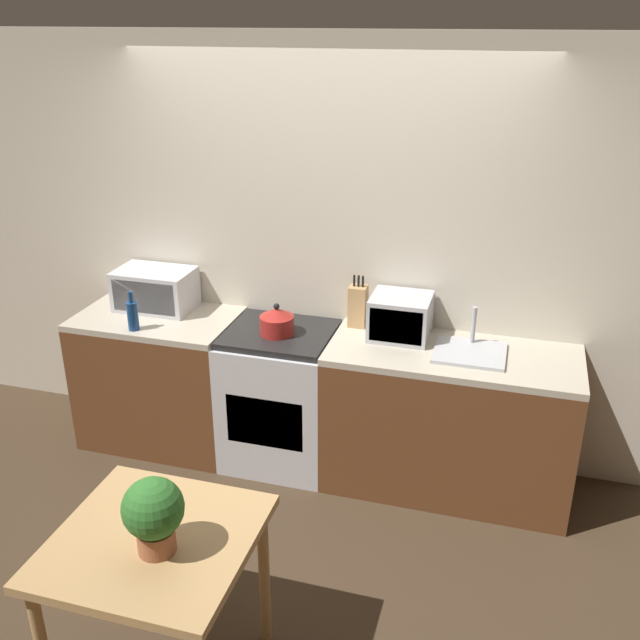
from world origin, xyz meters
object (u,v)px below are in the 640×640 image
microwave (155,289)px  kettle (277,321)px  dining_table (156,559)px  bottle (133,315)px  toaster_oven (400,317)px  stove_range (281,396)px

microwave → kettle: bearing=-10.4°
microwave → dining_table: size_ratio=0.63×
kettle → bottle: bottle is taller
microwave → toaster_oven: (1.61, 0.00, -0.00)m
stove_range → kettle: kettle is taller
dining_table → toaster_oven: bearing=71.4°
kettle → toaster_oven: size_ratio=0.59×
stove_range → dining_table: size_ratio=1.15×
stove_range → bottle: bottle is taller
stove_range → toaster_oven: (0.72, 0.13, 0.58)m
bottle → toaster_oven: toaster_oven is taller
microwave → dining_table: bearing=-62.6°
stove_range → bottle: bearing=-165.5°
microwave → toaster_oven: size_ratio=1.40×
toaster_oven → dining_table: (-0.63, -1.88, -0.36)m
microwave → dining_table: microwave is taller
kettle → dining_table: (0.08, -1.72, -0.31)m
kettle → microwave: (-0.89, 0.16, 0.05)m
microwave → toaster_oven: 1.61m
toaster_oven → microwave: bearing=-179.9°
toaster_oven → stove_range: bearing=-169.7°
bottle → dining_table: bottle is taller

